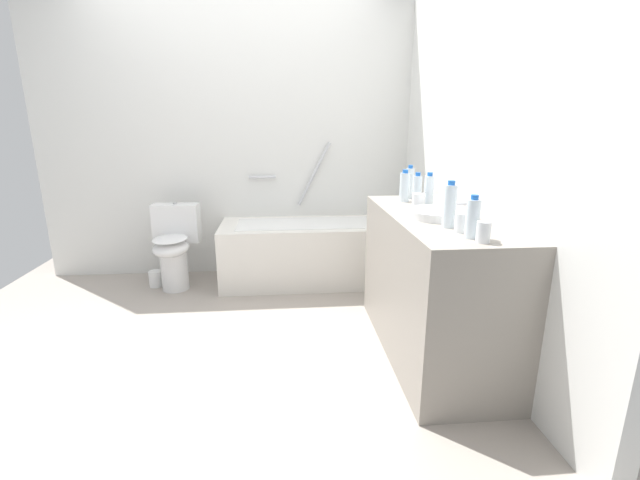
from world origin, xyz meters
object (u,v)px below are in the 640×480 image
water_bottle_4 (450,206)px  toilet_paper_roll (156,279)px  water_bottle_3 (429,192)px  drinking_glass_0 (418,202)px  drinking_glass_1 (483,232)px  water_bottle_1 (417,190)px  toilet (174,245)px  sink_faucet (470,211)px  water_bottle_0 (473,218)px  drinking_glass_2 (462,223)px  water_bottle_2 (410,183)px  water_bottle_5 (405,187)px  sink_basin (437,214)px  bathtub (314,250)px

water_bottle_4 → toilet_paper_roll: 2.65m
water_bottle_3 → drinking_glass_0: bearing=-147.1°
drinking_glass_1 → water_bottle_1: bearing=91.2°
toilet → sink_faucet: size_ratio=4.71×
water_bottle_0 → water_bottle_3: size_ratio=0.91×
water_bottle_3 → drinking_glass_2: (-0.04, -0.61, -0.06)m
water_bottle_4 → toilet: bearing=138.9°
water_bottle_2 → water_bottle_5: water_bottle_2 is taller
sink_basin → water_bottle_3: size_ratio=1.45×
water_bottle_1 → water_bottle_5: size_ratio=0.98×
drinking_glass_0 → drinking_glass_1: (0.06, -0.74, -0.00)m
drinking_glass_1 → drinking_glass_0: bearing=94.6°
drinking_glass_2 → sink_basin: bearing=91.1°
water_bottle_1 → toilet_paper_roll: (-1.97, 0.95, -0.89)m
water_bottle_0 → drinking_glass_1: 0.09m
water_bottle_4 → drinking_glass_1: water_bottle_4 is taller
sink_basin → drinking_glass_1: 0.51m
toilet → water_bottle_1: size_ratio=3.45×
sink_basin → water_bottle_0: (0.01, -0.43, 0.07)m
water_bottle_4 → drinking_glass_0: (-0.01, 0.45, -0.06)m
bathtub → drinking_glass_0: (0.55, -1.14, 0.63)m
water_bottle_1 → drinking_glass_2: size_ratio=2.20×
sink_basin → drinking_glass_2: 0.33m
water_bottle_1 → drinking_glass_2: (0.00, -0.71, -0.05)m
toilet → drinking_glass_0: size_ratio=7.26×
bathtub → drinking_glass_2: size_ratio=17.15×
water_bottle_5 → drinking_glass_1: (0.07, -1.02, -0.05)m
sink_faucet → water_bottle_3: water_bottle_3 is taller
water_bottle_0 → drinking_glass_0: water_bottle_0 is taller
water_bottle_4 → drinking_glass_2: water_bottle_4 is taller
toilet_paper_roll → water_bottle_2: bearing=-19.5°
water_bottle_0 → water_bottle_5: 0.94m
sink_faucet → bathtub: bearing=119.6°
water_bottle_3 → water_bottle_4: size_ratio=0.93×
toilet → water_bottle_2: bearing=72.4°
water_bottle_3 → toilet_paper_roll: size_ratio=1.60×
drinking_glass_2 → water_bottle_1: bearing=90.1°
drinking_glass_0 → drinking_glass_1: bearing=-85.4°
drinking_glass_0 → water_bottle_0: bearing=-86.5°
sink_basin → toilet_paper_roll: size_ratio=2.32×
sink_basin → toilet: bearing=143.6°
water_bottle_0 → water_bottle_3: bearing=86.9°
water_bottle_4 → toilet_paper_roll: size_ratio=1.72×
water_bottle_5 → water_bottle_2: bearing=59.6°
sink_faucet → drinking_glass_2: drinking_glass_2 is taller
water_bottle_5 → toilet_paper_roll: water_bottle_5 is taller
sink_basin → drinking_glass_0: drinking_glass_0 is taller
water_bottle_3 → sink_faucet: bearing=-62.5°
water_bottle_5 → drinking_glass_1: size_ratio=2.27×
water_bottle_0 → bathtub: bearing=108.2°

